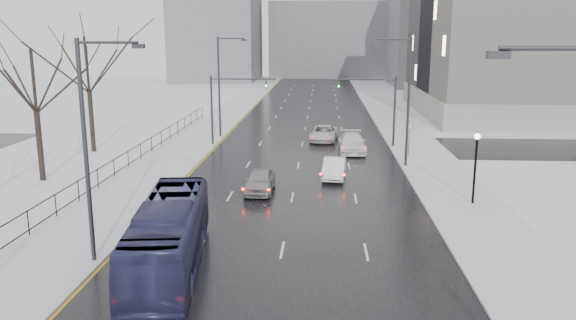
% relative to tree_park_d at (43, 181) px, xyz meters
% --- Properties ---
extents(road, '(16.00, 150.00, 0.04)m').
position_rel_tree_park_d_xyz_m(road, '(17.80, 26.00, 0.02)').
color(road, black).
rests_on(road, ground).
extents(cross_road, '(130.00, 10.00, 0.04)m').
position_rel_tree_park_d_xyz_m(cross_road, '(17.80, 14.00, 0.02)').
color(cross_road, black).
rests_on(cross_road, ground).
extents(sidewalk_left, '(5.00, 150.00, 0.16)m').
position_rel_tree_park_d_xyz_m(sidewalk_left, '(7.30, 26.00, 0.08)').
color(sidewalk_left, silver).
rests_on(sidewalk_left, ground).
extents(sidewalk_right, '(5.00, 150.00, 0.16)m').
position_rel_tree_park_d_xyz_m(sidewalk_right, '(28.30, 26.00, 0.08)').
color(sidewalk_right, silver).
rests_on(sidewalk_right, ground).
extents(park_strip, '(14.00, 150.00, 0.12)m').
position_rel_tree_park_d_xyz_m(park_strip, '(-2.20, 26.00, 0.06)').
color(park_strip, white).
rests_on(park_strip, ground).
extents(tree_park_d, '(8.75, 8.75, 12.50)m').
position_rel_tree_park_d_xyz_m(tree_park_d, '(0.00, 0.00, 0.00)').
color(tree_park_d, black).
rests_on(tree_park_d, ground).
extents(tree_park_e, '(9.45, 9.45, 13.50)m').
position_rel_tree_park_d_xyz_m(tree_park_e, '(-0.40, 10.00, 0.00)').
color(tree_park_e, black).
rests_on(tree_park_e, ground).
extents(iron_fence, '(0.06, 70.00, 1.30)m').
position_rel_tree_park_d_xyz_m(iron_fence, '(4.80, -4.00, 0.91)').
color(iron_fence, black).
rests_on(iron_fence, sidewalk_left).
extents(streetlight_r_mid, '(2.95, 0.25, 10.00)m').
position_rel_tree_park_d_xyz_m(streetlight_r_mid, '(25.97, 6.00, 5.62)').
color(streetlight_r_mid, '#2D2D33').
rests_on(streetlight_r_mid, ground).
extents(streetlight_l_near, '(2.95, 0.25, 10.00)m').
position_rel_tree_park_d_xyz_m(streetlight_l_near, '(9.63, -14.00, 5.62)').
color(streetlight_l_near, '#2D2D33').
rests_on(streetlight_l_near, ground).
extents(streetlight_l_far, '(2.95, 0.25, 10.00)m').
position_rel_tree_park_d_xyz_m(streetlight_l_far, '(9.63, 18.00, 5.62)').
color(streetlight_l_far, '#2D2D33').
rests_on(streetlight_l_far, ground).
extents(lamppost_r_mid, '(0.36, 0.36, 4.28)m').
position_rel_tree_park_d_xyz_m(lamppost_r_mid, '(28.80, -4.00, 2.94)').
color(lamppost_r_mid, black).
rests_on(lamppost_r_mid, sidewalk_right).
extents(mast_signal_right, '(6.10, 0.33, 6.50)m').
position_rel_tree_park_d_xyz_m(mast_signal_right, '(25.13, 14.00, 4.11)').
color(mast_signal_right, '#2D2D33').
rests_on(mast_signal_right, ground).
extents(mast_signal_left, '(6.10, 0.33, 6.50)m').
position_rel_tree_park_d_xyz_m(mast_signal_left, '(10.47, 14.00, 4.11)').
color(mast_signal_left, '#2D2D33').
rests_on(mast_signal_left, ground).
extents(no_uturn_sign, '(0.60, 0.06, 2.70)m').
position_rel_tree_park_d_xyz_m(no_uturn_sign, '(27.00, 10.00, 2.30)').
color(no_uturn_sign, '#2D2D33').
rests_on(no_uturn_sign, sidewalk_right).
extents(bldg_far_right, '(24.00, 20.00, 22.00)m').
position_rel_tree_park_d_xyz_m(bldg_far_right, '(45.80, 81.00, 11.00)').
color(bldg_far_right, slate).
rests_on(bldg_far_right, ground).
extents(bldg_far_left, '(18.00, 22.00, 28.00)m').
position_rel_tree_park_d_xyz_m(bldg_far_left, '(-4.20, 91.00, 14.00)').
color(bldg_far_left, slate).
rests_on(bldg_far_left, ground).
extents(bldg_far_center, '(30.00, 18.00, 18.00)m').
position_rel_tree_park_d_xyz_m(bldg_far_center, '(21.80, 106.00, 9.00)').
color(bldg_far_center, slate).
rests_on(bldg_far_center, ground).
extents(bus, '(3.85, 11.11, 3.03)m').
position_rel_tree_park_d_xyz_m(bus, '(13.00, -14.33, 1.56)').
color(bus, navy).
rests_on(bus, road).
extents(sedan_center_near, '(1.85, 4.45, 1.51)m').
position_rel_tree_park_d_xyz_m(sedan_center_near, '(15.62, -1.89, 0.79)').
color(sedan_center_near, gray).
rests_on(sedan_center_near, road).
extents(sedan_right_near, '(1.88, 4.50, 1.45)m').
position_rel_tree_park_d_xyz_m(sedan_right_near, '(20.55, 2.13, 0.76)').
color(sedan_right_near, white).
rests_on(sedan_right_near, road).
extents(sedan_right_cross, '(3.01, 5.56, 1.48)m').
position_rel_tree_park_d_xyz_m(sedan_right_cross, '(19.82, 16.74, 0.78)').
color(sedan_right_cross, silver).
rests_on(sedan_right_cross, road).
extents(sedan_right_far, '(2.33, 5.60, 1.62)m').
position_rel_tree_park_d_xyz_m(sedan_right_far, '(22.30, 11.58, 0.85)').
color(sedan_right_far, white).
rests_on(sedan_right_far, road).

